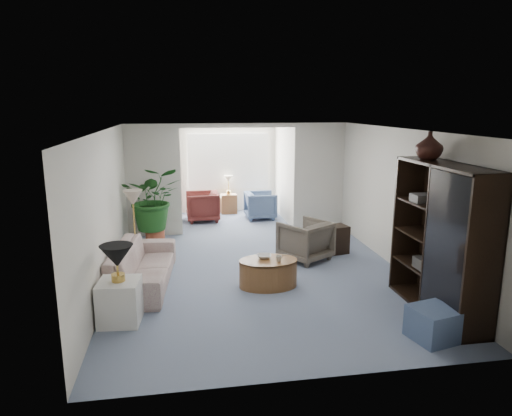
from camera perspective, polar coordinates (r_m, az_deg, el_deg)
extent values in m
plane|color=#7E8CA7|center=(7.95, 0.72, -8.71)|extent=(6.00, 6.00, 0.00)
plane|color=#7E8CA7|center=(11.82, -2.79, -1.56)|extent=(2.60, 2.60, 0.00)
cube|color=silver|center=(10.43, -12.58, 3.27)|extent=(1.20, 0.12, 2.50)
cube|color=silver|center=(10.90, 7.82, 3.84)|extent=(1.20, 0.12, 2.50)
cube|color=silver|center=(10.38, -2.21, 10.18)|extent=(2.60, 0.12, 0.10)
cube|color=white|center=(12.62, -3.44, 5.81)|extent=(2.20, 0.02, 1.50)
cube|color=white|center=(12.59, -3.42, 5.79)|extent=(2.20, 0.02, 1.50)
cube|color=#B3A98F|center=(8.20, 18.09, 3.66)|extent=(0.04, 0.50, 0.40)
imported|color=beige|center=(7.82, -13.90, -6.90)|extent=(1.06, 2.29, 0.65)
cube|color=white|center=(6.60, -16.50, -11.05)|extent=(0.58, 0.58, 0.59)
cone|color=black|center=(6.38, -16.86, -5.72)|extent=(0.44, 0.44, 0.30)
cone|color=beige|center=(8.63, -15.00, 1.23)|extent=(0.36, 0.36, 0.28)
cylinder|color=brown|center=(7.55, 1.51, -8.05)|extent=(1.08, 1.08, 0.45)
imported|color=silver|center=(7.55, 1.01, -6.00)|extent=(0.27, 0.27, 0.06)
imported|color=#BBB4A4|center=(7.40, 2.82, -6.28)|extent=(0.11, 0.11, 0.09)
imported|color=#61574C|center=(8.82, 6.12, -3.99)|extent=(1.13, 1.14, 0.76)
cube|color=black|center=(9.33, 9.77, -3.83)|extent=(0.53, 0.46, 0.56)
cube|color=black|center=(6.90, 21.92, -3.67)|extent=(0.51, 1.91, 2.12)
imported|color=black|center=(7.11, 20.67, 7.25)|extent=(0.38, 0.38, 0.40)
cube|color=slate|center=(6.36, 21.10, -13.24)|extent=(0.62, 0.62, 0.41)
cylinder|color=#B05033|center=(10.01, -12.37, -3.50)|extent=(0.40, 0.40, 0.32)
imported|color=#1C501B|center=(9.82, -12.59, 1.17)|extent=(1.21, 1.05, 1.34)
imported|color=slate|center=(11.95, 0.56, 0.34)|extent=(0.78, 0.76, 0.70)
imported|color=#58201E|center=(11.78, -6.64, 0.19)|extent=(0.84, 0.81, 0.75)
cube|color=brown|center=(12.59, -3.40, 0.54)|extent=(0.44, 0.34, 0.53)
cube|color=#312F2C|center=(7.19, 20.32, -6.42)|extent=(0.30, 0.26, 0.16)
cube|color=#514E4C|center=(7.16, 19.95, 1.00)|extent=(0.30, 0.26, 0.16)
cube|color=#2B2725|center=(6.64, 23.27, -8.26)|extent=(0.30, 0.26, 0.16)
cube|color=#3D3A38|center=(6.65, 22.72, -4.07)|extent=(0.30, 0.26, 0.16)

